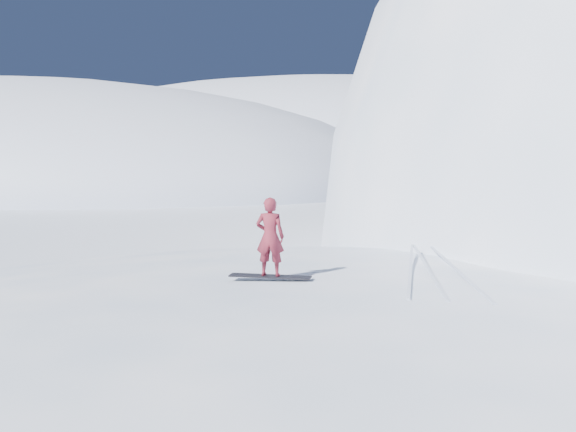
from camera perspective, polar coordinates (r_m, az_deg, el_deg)
name	(u,v)px	position (r m, az deg, el deg)	size (l,w,h in m)	color
far_ridge_c	(301,172)	(125.12, 1.12, 3.94)	(140.00, 90.00, 36.00)	white
snowboard	(270,276)	(12.60, -1.60, -5.38)	(1.62, 0.30, 0.03)	black
snowboarder	(270,237)	(12.47, -1.61, -1.85)	(0.56, 0.37, 1.54)	maroon
board_tracks	(431,267)	(13.86, 12.61, -4.44)	(2.38, 5.93, 0.04)	silver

